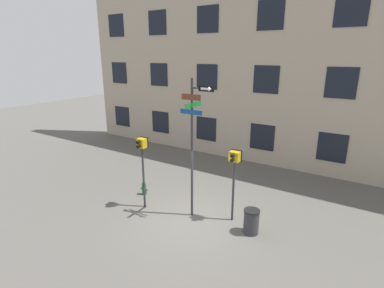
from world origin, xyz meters
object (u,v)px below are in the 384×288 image
(street_sign_pole, at_px, (193,138))
(fire_hydrant, at_px, (144,188))
(pedestrian_signal_left, at_px, (142,154))
(trash_bin, at_px, (251,221))
(pedestrian_signal_right, at_px, (234,166))

(street_sign_pole, xyz_separation_m, fire_hydrant, (-2.68, 0.34, -2.70))
(pedestrian_signal_left, bearing_deg, trash_bin, 7.45)
(street_sign_pole, distance_m, fire_hydrant, 3.82)
(street_sign_pole, xyz_separation_m, pedestrian_signal_right, (1.34, 0.49, -0.93))
(street_sign_pole, relative_size, pedestrian_signal_right, 1.91)
(pedestrian_signal_left, height_order, pedestrian_signal_right, pedestrian_signal_left)
(pedestrian_signal_right, bearing_deg, fire_hydrant, -177.85)
(fire_hydrant, distance_m, trash_bin, 4.90)
(trash_bin, bearing_deg, street_sign_pole, -177.59)
(pedestrian_signal_left, xyz_separation_m, pedestrian_signal_right, (3.29, 0.95, -0.11))
(pedestrian_signal_left, height_order, trash_bin, pedestrian_signal_left)
(street_sign_pole, distance_m, trash_bin, 3.39)
(street_sign_pole, xyz_separation_m, pedestrian_signal_left, (-1.95, -0.45, -0.82))
(fire_hydrant, bearing_deg, pedestrian_signal_right, 2.15)
(street_sign_pole, relative_size, trash_bin, 5.91)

